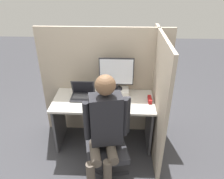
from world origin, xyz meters
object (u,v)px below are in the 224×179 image
object	(u,v)px
laptop	(83,94)
person	(105,128)
monitor	(116,73)
stapler	(150,99)
office_chair	(109,139)
paper_box	(116,91)
carrot_toy	(111,107)

from	to	relation	value
laptop	person	bearing A→B (deg)	-64.31
monitor	person	xyz separation A→B (m)	(-0.10, -0.86, -0.24)
stapler	office_chair	bearing A→B (deg)	-134.71
paper_box	person	world-z (taller)	person
office_chair	stapler	bearing A→B (deg)	45.29
laptop	carrot_toy	distance (m)	0.47
laptop	office_chair	distance (m)	0.75
carrot_toy	monitor	bearing A→B (deg)	81.47
carrot_toy	person	world-z (taller)	person
person	monitor	bearing A→B (deg)	83.35
paper_box	stapler	size ratio (longest dim) A/B	2.24
person	office_chair	bearing A→B (deg)	78.20
carrot_toy	person	xyz separation A→B (m)	(-0.04, -0.47, 0.06)
monitor	stapler	bearing A→B (deg)	-22.11
carrot_toy	person	size ratio (longest dim) A/B	0.12
paper_box	stapler	distance (m)	0.49
office_chair	laptop	bearing A→B (deg)	123.30
monitor	carrot_toy	xyz separation A→B (m)	(-0.06, -0.38, -0.30)
paper_box	stapler	bearing A→B (deg)	-21.80
monitor	stapler	size ratio (longest dim) A/B	2.98
carrot_toy	office_chair	size ratio (longest dim) A/B	0.16
paper_box	person	xyz separation A→B (m)	(-0.10, -0.86, 0.04)
office_chair	person	size ratio (longest dim) A/B	0.71
paper_box	stapler	xyz separation A→B (m)	(0.45, -0.18, -0.01)
monitor	carrot_toy	distance (m)	0.49
laptop	stapler	world-z (taller)	laptop
paper_box	person	distance (m)	0.86
paper_box	carrot_toy	distance (m)	0.39
monitor	carrot_toy	bearing A→B (deg)	-98.53
stapler	office_chair	xyz separation A→B (m)	(-0.52, -0.53, -0.25)
paper_box	monitor	bearing A→B (deg)	90.00
carrot_toy	laptop	bearing A→B (deg)	146.66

